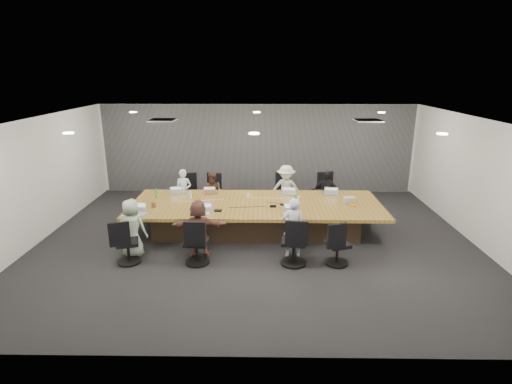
{
  "coord_description": "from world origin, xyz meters",
  "views": [
    {
      "loc": [
        0.13,
        -8.61,
        3.8
      ],
      "look_at": [
        0.0,
        0.4,
        1.05
      ],
      "focal_mm": 28.0,
      "sensor_mm": 36.0,
      "label": 1
    }
  ],
  "objects_px": {
    "mug_brown": "(154,205)",
    "snack_packet": "(353,205)",
    "laptop_5": "(202,214)",
    "chair_4": "(128,246)",
    "conference_table": "(256,216)",
    "chair_0": "(187,195)",
    "laptop_3": "(329,193)",
    "person_2": "(286,190)",
    "canvas_bag": "(349,200)",
    "chair_1": "(215,195)",
    "laptop_6": "(291,214)",
    "bottle_clear": "(191,195)",
    "laptop_0": "(180,193)",
    "person_4": "(132,228)",
    "bottle_green_right": "(295,200)",
    "stapler": "(273,206)",
    "chair_2": "(285,195)",
    "person_5": "(199,228)",
    "chair_7": "(337,248)",
    "laptop_2": "(287,193)",
    "chair_3": "(323,194)",
    "laptop_1": "(211,193)",
    "person_1": "(214,193)",
    "person_6": "(293,228)",
    "person_3": "(326,193)",
    "person_0": "(184,191)"
  },
  "relations": [
    {
      "from": "conference_table",
      "to": "chair_4",
      "type": "xyz_separation_m",
      "value": [
        -2.59,
        -1.7,
        -0.03
      ]
    },
    {
      "from": "canvas_bag",
      "to": "conference_table",
      "type": "bearing_deg",
      "value": -178.69
    },
    {
      "from": "mug_brown",
      "to": "snack_packet",
      "type": "height_order",
      "value": "mug_brown"
    },
    {
      "from": "canvas_bag",
      "to": "laptop_1",
      "type": "bearing_deg",
      "value": 167.7
    },
    {
      "from": "person_5",
      "to": "bottle_clear",
      "type": "bearing_deg",
      "value": -79.7
    },
    {
      "from": "person_6",
      "to": "person_5",
      "type": "bearing_deg",
      "value": -2.04
    },
    {
      "from": "mug_brown",
      "to": "canvas_bag",
      "type": "relative_size",
      "value": 0.42
    },
    {
      "from": "person_2",
      "to": "laptop_6",
      "type": "bearing_deg",
      "value": -87.57
    },
    {
      "from": "laptop_6",
      "to": "stapler",
      "type": "height_order",
      "value": "stapler"
    },
    {
      "from": "laptop_0",
      "to": "person_2",
      "type": "xyz_separation_m",
      "value": [
        2.81,
        0.55,
        -0.07
      ]
    },
    {
      "from": "person_2",
      "to": "person_5",
      "type": "height_order",
      "value": "person_2"
    },
    {
      "from": "person_6",
      "to": "person_3",
      "type": "bearing_deg",
      "value": -114.18
    },
    {
      "from": "chair_2",
      "to": "mug_brown",
      "type": "bearing_deg",
      "value": 46.11
    },
    {
      "from": "laptop_5",
      "to": "chair_4",
      "type": "bearing_deg",
      "value": -160.28
    },
    {
      "from": "chair_2",
      "to": "person_5",
      "type": "distance_m",
      "value": 3.64
    },
    {
      "from": "laptop_0",
      "to": "person_4",
      "type": "distance_m",
      "value": 2.23
    },
    {
      "from": "chair_0",
      "to": "person_2",
      "type": "bearing_deg",
      "value": 156.23
    },
    {
      "from": "conference_table",
      "to": "laptop_5",
      "type": "bearing_deg",
      "value": -146.01
    },
    {
      "from": "person_1",
      "to": "laptop_0",
      "type": "bearing_deg",
      "value": -135.88
    },
    {
      "from": "chair_1",
      "to": "laptop_0",
      "type": "distance_m",
      "value": 1.27
    },
    {
      "from": "chair_3",
      "to": "laptop_3",
      "type": "height_order",
      "value": "chair_3"
    },
    {
      "from": "person_4",
      "to": "laptop_5",
      "type": "distance_m",
      "value": 1.52
    },
    {
      "from": "chair_1",
      "to": "canvas_bag",
      "type": "distance_m",
      "value": 3.83
    },
    {
      "from": "chair_7",
      "to": "laptop_2",
      "type": "height_order",
      "value": "laptop_2"
    },
    {
      "from": "conference_table",
      "to": "person_2",
      "type": "xyz_separation_m",
      "value": [
        0.8,
        1.35,
        0.28
      ]
    },
    {
      "from": "bottle_green_right",
      "to": "stapler",
      "type": "relative_size",
      "value": 1.77
    },
    {
      "from": "person_1",
      "to": "mug_brown",
      "type": "distance_m",
      "value": 2.08
    },
    {
      "from": "person_6",
      "to": "bottle_green_right",
      "type": "height_order",
      "value": "person_6"
    },
    {
      "from": "chair_0",
      "to": "laptop_3",
      "type": "xyz_separation_m",
      "value": [
        3.9,
        -0.9,
        0.36
      ]
    },
    {
      "from": "person_1",
      "to": "person_3",
      "type": "distance_m",
      "value": 3.07
    },
    {
      "from": "laptop_0",
      "to": "person_4",
      "type": "height_order",
      "value": "person_4"
    },
    {
      "from": "laptop_6",
      "to": "stapler",
      "type": "xyz_separation_m",
      "value": [
        -0.39,
        0.5,
        0.02
      ]
    },
    {
      "from": "chair_7",
      "to": "person_6",
      "type": "relative_size",
      "value": 0.56
    },
    {
      "from": "chair_7",
      "to": "chair_2",
      "type": "bearing_deg",
      "value": 85.57
    },
    {
      "from": "laptop_0",
      "to": "canvas_bag",
      "type": "height_order",
      "value": "canvas_bag"
    },
    {
      "from": "chair_4",
      "to": "person_0",
      "type": "distance_m",
      "value": 3.11
    },
    {
      "from": "chair_3",
      "to": "chair_7",
      "type": "distance_m",
      "value": 3.41
    },
    {
      "from": "person_2",
      "to": "canvas_bag",
      "type": "xyz_separation_m",
      "value": [
        1.45,
        -1.3,
        0.13
      ]
    },
    {
      "from": "person_4",
      "to": "laptop_6",
      "type": "relative_size",
      "value": 3.76
    },
    {
      "from": "person_5",
      "to": "person_6",
      "type": "bearing_deg",
      "value": 175.28
    },
    {
      "from": "chair_2",
      "to": "laptop_1",
      "type": "xyz_separation_m",
      "value": [
        -1.98,
        -0.9,
        0.34
      ]
    },
    {
      "from": "conference_table",
      "to": "laptop_5",
      "type": "height_order",
      "value": "laptop_5"
    },
    {
      "from": "laptop_3",
      "to": "person_4",
      "type": "xyz_separation_m",
      "value": [
        -4.48,
        -2.15,
        -0.12
      ]
    },
    {
      "from": "bottle_clear",
      "to": "snack_packet",
      "type": "bearing_deg",
      "value": -7.32
    },
    {
      "from": "conference_table",
      "to": "chair_3",
      "type": "bearing_deg",
      "value": 42.01
    },
    {
      "from": "chair_4",
      "to": "person_1",
      "type": "height_order",
      "value": "person_1"
    },
    {
      "from": "person_1",
      "to": "person_4",
      "type": "relative_size",
      "value": 0.92
    },
    {
      "from": "person_4",
      "to": "snack_packet",
      "type": "relative_size",
      "value": 7.62
    },
    {
      "from": "chair_1",
      "to": "laptop_6",
      "type": "height_order",
      "value": "chair_1"
    },
    {
      "from": "laptop_3",
      "to": "person_1",
      "type": "bearing_deg",
      "value": -2.9
    }
  ]
}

